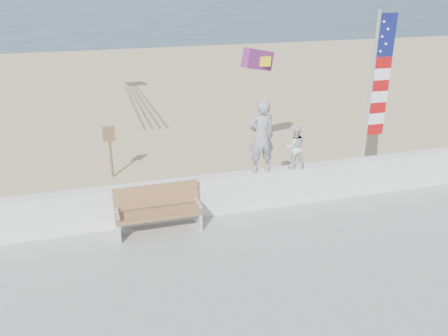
% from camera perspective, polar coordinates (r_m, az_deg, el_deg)
% --- Properties ---
extents(ground, '(220.00, 220.00, 0.00)m').
position_cam_1_polar(ground, '(9.45, 1.91, -11.78)').
color(ground, '#2A4155').
rests_on(ground, ground).
extents(sand, '(90.00, 40.00, 0.08)m').
position_cam_1_polar(sand, '(17.42, -7.26, 4.65)').
color(sand, tan).
rests_on(sand, ground).
extents(seawall, '(30.00, 0.35, 0.90)m').
position_cam_1_polar(seawall, '(10.80, -1.32, -3.25)').
color(seawall, white).
rests_on(seawall, boardwalk).
extents(adult, '(0.62, 0.41, 1.68)m').
position_cam_1_polar(adult, '(10.64, 4.51, 3.77)').
color(adult, gray).
rests_on(adult, seawall).
extents(child, '(0.55, 0.46, 1.03)m').
position_cam_1_polar(child, '(11.05, 8.53, 2.52)').
color(child, silver).
rests_on(child, seawall).
extents(bench, '(1.80, 0.57, 1.00)m').
position_cam_1_polar(bench, '(10.15, -7.96, -4.90)').
color(bench, olive).
rests_on(bench, boardwalk).
extents(flag, '(0.50, 0.08, 3.50)m').
position_cam_1_polar(flag, '(11.61, 17.87, 9.85)').
color(flag, silver).
rests_on(flag, seawall).
extents(parafoil_kite, '(1.04, 0.66, 0.71)m').
position_cam_1_polar(parafoil_kite, '(13.26, 4.18, 12.87)').
color(parafoil_kite, red).
rests_on(parafoil_kite, ground).
extents(sign, '(0.32, 0.07, 1.46)m').
position_cam_1_polar(sign, '(13.17, -13.54, 2.43)').
color(sign, brown).
rests_on(sign, sand).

